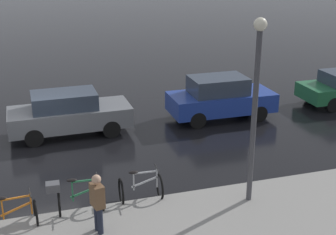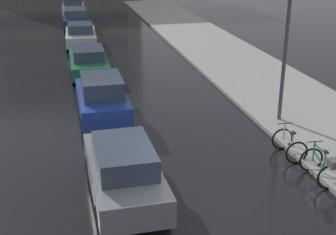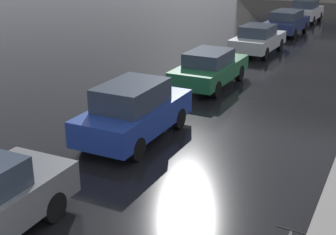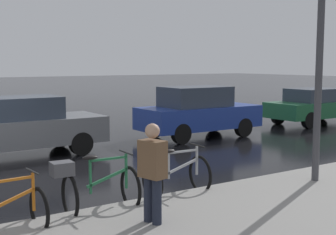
{
  "view_description": "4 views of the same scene",
  "coord_description": "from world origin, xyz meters",
  "px_view_note": "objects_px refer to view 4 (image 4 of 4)",
  "views": [
    {
      "loc": [
        14.33,
        -0.04,
        6.52
      ],
      "look_at": [
        1.27,
        3.96,
        1.48
      ],
      "focal_mm": 50.0,
      "sensor_mm": 36.0,
      "label": 1
    },
    {
      "loc": [
        -3.31,
        -9.67,
        6.56
      ],
      "look_at": [
        -0.47,
        2.43,
        1.7
      ],
      "focal_mm": 50.0,
      "sensor_mm": 36.0,
      "label": 2
    },
    {
      "loc": [
        4.63,
        -3.82,
        5.36
      ],
      "look_at": [
        0.2,
        5.05,
        1.69
      ],
      "focal_mm": 50.0,
      "sensor_mm": 36.0,
      "label": 3
    },
    {
      "loc": [
        10.53,
        -2.35,
        2.52
      ],
      "look_at": [
        1.06,
        3.92,
        1.17
      ],
      "focal_mm": 50.0,
      "sensor_mm": 36.0,
      "label": 4
    }
  ],
  "objects_px": {
    "car_blue": "(198,112)",
    "streetlamp": "(320,38)",
    "car_green": "(315,106)",
    "bicycle_second": "(93,185)",
    "pedestrian": "(153,172)",
    "car_grey": "(21,126)",
    "bicycle_third": "(177,176)"
  },
  "relations": [
    {
      "from": "car_blue",
      "to": "streetlamp",
      "type": "bearing_deg",
      "value": -16.32
    },
    {
      "from": "car_blue",
      "to": "bicycle_third",
      "type": "bearing_deg",
      "value": -40.34
    },
    {
      "from": "bicycle_second",
      "to": "pedestrian",
      "type": "relative_size",
      "value": 0.87
    },
    {
      "from": "car_green",
      "to": "streetlamp",
      "type": "height_order",
      "value": "streetlamp"
    },
    {
      "from": "bicycle_third",
      "to": "car_green",
      "type": "height_order",
      "value": "car_green"
    },
    {
      "from": "car_grey",
      "to": "streetlamp",
      "type": "xyz_separation_m",
      "value": [
        6.42,
        4.05,
        2.18
      ]
    },
    {
      "from": "streetlamp",
      "to": "car_blue",
      "type": "bearing_deg",
      "value": 163.68
    },
    {
      "from": "pedestrian",
      "to": "streetlamp",
      "type": "relative_size",
      "value": 0.33
    },
    {
      "from": "bicycle_third",
      "to": "car_blue",
      "type": "xyz_separation_m",
      "value": [
        -5.41,
        4.59,
        0.45
      ]
    },
    {
      "from": "bicycle_second",
      "to": "bicycle_third",
      "type": "distance_m",
      "value": 1.77
    },
    {
      "from": "bicycle_second",
      "to": "pedestrian",
      "type": "height_order",
      "value": "pedestrian"
    },
    {
      "from": "car_grey",
      "to": "car_green",
      "type": "bearing_deg",
      "value": 90.18
    },
    {
      "from": "car_grey",
      "to": "streetlamp",
      "type": "distance_m",
      "value": 7.9
    },
    {
      "from": "streetlamp",
      "to": "bicycle_second",
      "type": "bearing_deg",
      "value": -100.69
    },
    {
      "from": "bicycle_third",
      "to": "car_grey",
      "type": "relative_size",
      "value": 0.26
    },
    {
      "from": "car_blue",
      "to": "car_green",
      "type": "xyz_separation_m",
      "value": [
        -0.07,
        6.06,
        -0.11
      ]
    },
    {
      "from": "car_green",
      "to": "car_blue",
      "type": "bearing_deg",
      "value": -89.33
    },
    {
      "from": "bicycle_second",
      "to": "pedestrian",
      "type": "distance_m",
      "value": 1.31
    },
    {
      "from": "streetlamp",
      "to": "car_grey",
      "type": "bearing_deg",
      "value": -147.72
    },
    {
      "from": "car_blue",
      "to": "car_green",
      "type": "bearing_deg",
      "value": 90.67
    },
    {
      "from": "car_grey",
      "to": "car_blue",
      "type": "height_order",
      "value": "car_blue"
    },
    {
      "from": "car_blue",
      "to": "streetlamp",
      "type": "distance_m",
      "value": 6.99
    },
    {
      "from": "car_blue",
      "to": "streetlamp",
      "type": "xyz_separation_m",
      "value": [
        6.38,
        -1.87,
        2.14
      ]
    },
    {
      "from": "bicycle_third",
      "to": "car_green",
      "type": "distance_m",
      "value": 11.99
    },
    {
      "from": "bicycle_second",
      "to": "car_green",
      "type": "height_order",
      "value": "car_green"
    },
    {
      "from": "pedestrian",
      "to": "car_grey",
      "type": "bearing_deg",
      "value": 179.9
    },
    {
      "from": "bicycle_second",
      "to": "bicycle_third",
      "type": "xyz_separation_m",
      "value": [
        -0.13,
        1.76,
        -0.11
      ]
    },
    {
      "from": "bicycle_third",
      "to": "streetlamp",
      "type": "height_order",
      "value": "streetlamp"
    },
    {
      "from": "bicycle_third",
      "to": "streetlamp",
      "type": "xyz_separation_m",
      "value": [
        0.98,
        2.72,
        2.59
      ]
    },
    {
      "from": "bicycle_third",
      "to": "car_grey",
      "type": "distance_m",
      "value": 5.62
    },
    {
      "from": "bicycle_third",
      "to": "car_grey",
      "type": "xyz_separation_m",
      "value": [
        -5.44,
        -1.33,
        0.41
      ]
    },
    {
      "from": "car_blue",
      "to": "pedestrian",
      "type": "relative_size",
      "value": 2.54
    }
  ]
}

